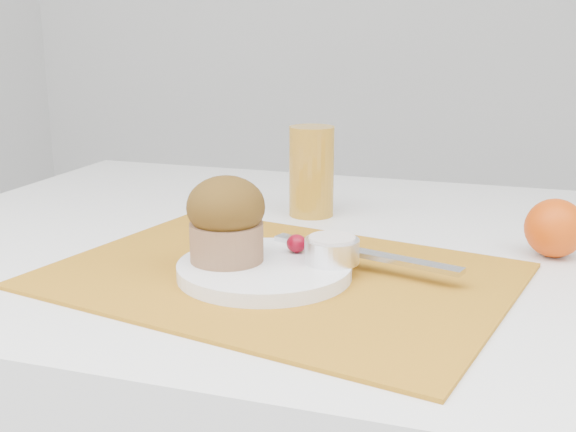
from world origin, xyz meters
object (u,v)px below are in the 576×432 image
(muffin, at_px, (226,219))
(juice_glass, at_px, (312,171))
(plate, at_px, (264,269))
(orange, at_px, (555,228))

(muffin, bearing_deg, juice_glass, 87.56)
(plate, distance_m, muffin, 0.07)
(juice_glass, bearing_deg, plate, -83.95)
(plate, height_order, muffin, muffin)
(juice_glass, bearing_deg, muffin, -92.44)
(muffin, bearing_deg, orange, 28.97)
(plate, bearing_deg, orange, 31.68)
(plate, relative_size, orange, 2.70)
(plate, xyz_separation_m, muffin, (-0.04, -0.00, 0.05))
(plate, distance_m, orange, 0.34)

